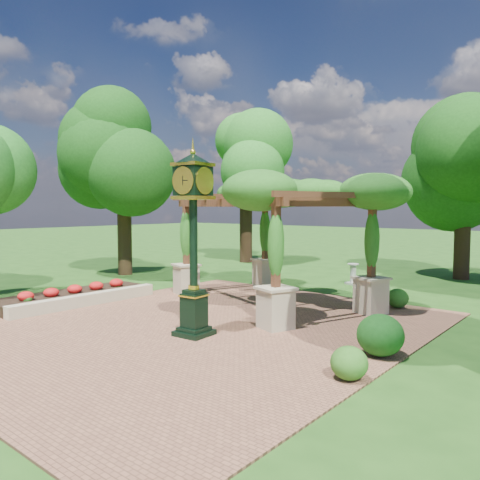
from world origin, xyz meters
The scene contains 13 objects.
ground centered at (0.00, 0.00, 0.00)m, with size 120.00×120.00×0.00m, color #1E4714.
brick_plaza centered at (0.00, 1.00, 0.02)m, with size 10.00×12.00×0.04m, color brown.
border_wall centered at (-4.60, 0.50, 0.20)m, with size 0.35×5.00×0.40m, color #C6B793.
flower_bed centered at (-5.50, 0.50, 0.18)m, with size 1.50×5.00×0.36m, color red.
pedestal_clock centered at (0.45, 0.21, 2.66)m, with size 0.94×0.94×4.44m.
pergola centered at (-0.46, 4.54, 3.35)m, with size 7.49×6.01×4.09m.
sundial centered at (-0.07, 9.77, 0.37)m, with size 0.60×0.60×0.85m.
shrub_front centered at (4.67, -0.08, 0.34)m, with size 0.67×0.67×0.61m, color #295B1A.
shrub_mid centered at (4.55, 1.57, 0.48)m, with size 0.97×0.97×0.87m, color #154914.
shrub_back centered at (3.07, 6.38, 0.34)m, with size 0.66×0.66×0.60m, color #275C1A.
tree_west_near centered at (-9.52, 5.61, 5.72)m, with size 3.85×3.85×8.35m.
tree_west_far centered at (-8.31, 13.06, 5.92)m, with size 4.09×4.09×8.64m.
tree_north centered at (2.92, 14.07, 4.98)m, with size 4.16×4.16×7.26m.
Camera 1 is at (8.38, -7.62, 3.12)m, focal length 35.00 mm.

